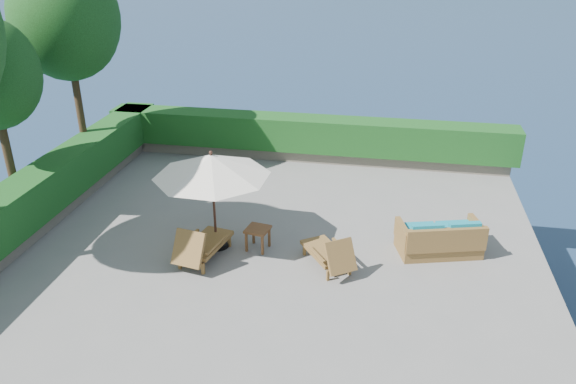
% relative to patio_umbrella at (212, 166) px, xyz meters
% --- Properties ---
extents(ground, '(12.00, 12.00, 0.00)m').
position_rel_patio_umbrella_xyz_m(ground, '(1.21, -0.03, -1.92)').
color(ground, gray).
rests_on(ground, ground).
extents(foundation, '(12.00, 12.00, 3.00)m').
position_rel_patio_umbrella_xyz_m(foundation, '(1.21, -0.03, -3.48)').
color(foundation, '#544B43').
rests_on(foundation, ocean).
extents(ocean, '(600.00, 600.00, 0.00)m').
position_rel_patio_umbrella_xyz_m(ocean, '(1.21, -0.03, -4.93)').
color(ocean, '#19344E').
rests_on(ocean, ground).
extents(planter_wall_far, '(12.00, 0.60, 0.36)m').
position_rel_patio_umbrella_xyz_m(planter_wall_far, '(1.21, 5.57, -1.75)').
color(planter_wall_far, slate).
rests_on(planter_wall_far, ground).
extents(planter_wall_left, '(0.60, 12.00, 0.36)m').
position_rel_patio_umbrella_xyz_m(planter_wall_left, '(-4.39, -0.03, -1.75)').
color(planter_wall_left, slate).
rests_on(planter_wall_left, ground).
extents(hedge_far, '(12.40, 0.90, 1.00)m').
position_rel_patio_umbrella_xyz_m(hedge_far, '(1.21, 5.57, -1.08)').
color(hedge_far, '#123F13').
rests_on(hedge_far, planter_wall_far).
extents(hedge_left, '(0.90, 12.40, 1.00)m').
position_rel_patio_umbrella_xyz_m(hedge_left, '(-4.39, -0.03, -1.08)').
color(hedge_left, '#123F13').
rests_on(hedge_left, planter_wall_left).
extents(tree_far, '(2.80, 2.80, 6.03)m').
position_rel_patio_umbrella_xyz_m(tree_far, '(-4.79, 3.17, 2.48)').
color(tree_far, '#432D19').
rests_on(tree_far, ground).
extents(patio_umbrella, '(3.38, 3.38, 2.28)m').
position_rel_patio_umbrella_xyz_m(patio_umbrella, '(0.00, 0.00, 0.00)').
color(patio_umbrella, black).
rests_on(patio_umbrella, ground).
extents(lounge_left, '(0.95, 1.70, 0.93)m').
position_rel_patio_umbrella_xyz_m(lounge_left, '(-0.10, -0.69, -1.54)').
color(lounge_left, olive).
rests_on(lounge_left, ground).
extents(lounge_right, '(1.33, 1.55, 0.85)m').
position_rel_patio_umbrella_xyz_m(lounge_right, '(2.62, -0.47, -1.57)').
color(lounge_right, olive).
rests_on(lounge_right, ground).
extents(side_table, '(0.57, 0.57, 0.52)m').
position_rel_patio_umbrella_xyz_m(side_table, '(0.97, 0.01, -1.49)').
color(side_table, brown).
rests_on(side_table, ground).
extents(wicker_loveseat, '(1.96, 1.36, 0.87)m').
position_rel_patio_umbrella_xyz_m(wicker_loveseat, '(4.92, 0.54, -1.59)').
color(wicker_loveseat, olive).
rests_on(wicker_loveseat, ground).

